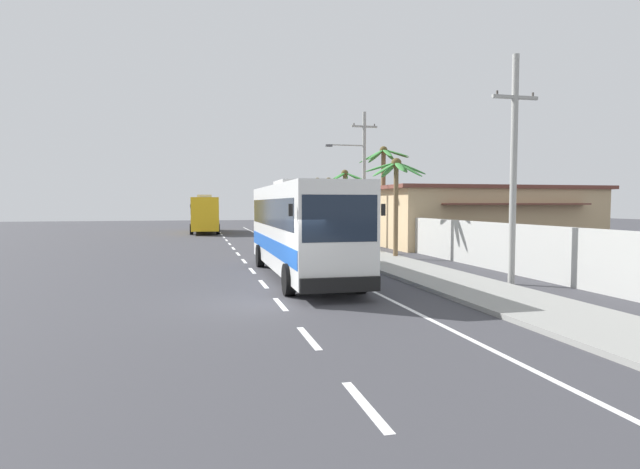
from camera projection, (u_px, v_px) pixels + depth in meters
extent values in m
plane|color=#3A3A3F|center=(279.00, 302.00, 15.55)|extent=(160.00, 160.00, 0.00)
cube|color=gray|center=(379.00, 260.00, 26.83)|extent=(3.20, 90.00, 0.14)
cube|color=white|center=(365.00, 405.00, 7.60)|extent=(0.16, 2.00, 0.01)
cube|color=white|center=(309.00, 338.00, 11.43)|extent=(0.16, 2.00, 0.01)
cube|color=white|center=(280.00, 304.00, 15.25)|extent=(0.16, 2.00, 0.01)
cube|color=white|center=(263.00, 284.00, 19.08)|extent=(0.16, 2.00, 0.01)
cube|color=white|center=(252.00, 271.00, 22.90)|extent=(0.16, 2.00, 0.01)
cube|color=white|center=(244.00, 261.00, 26.73)|extent=(0.16, 2.00, 0.01)
cube|color=white|center=(238.00, 254.00, 30.55)|extent=(0.16, 2.00, 0.01)
cube|color=white|center=(233.00, 248.00, 34.38)|extent=(0.16, 2.00, 0.01)
cube|color=white|center=(230.00, 244.00, 38.20)|extent=(0.16, 2.00, 0.01)
cube|color=white|center=(226.00, 240.00, 42.03)|extent=(0.16, 2.00, 0.01)
cube|color=white|center=(224.00, 237.00, 45.85)|extent=(0.16, 2.00, 0.01)
cube|color=white|center=(222.00, 235.00, 49.68)|extent=(0.16, 2.00, 0.01)
cube|color=white|center=(220.00, 232.00, 53.50)|extent=(0.16, 2.00, 0.01)
cube|color=white|center=(218.00, 231.00, 57.33)|extent=(0.16, 2.00, 0.01)
cube|color=white|center=(217.00, 229.00, 61.15)|extent=(0.16, 2.00, 0.01)
cube|color=white|center=(296.00, 253.00, 30.90)|extent=(0.14, 70.00, 0.01)
cube|color=#B2B2AD|center=(416.00, 235.00, 31.54)|extent=(0.24, 60.00, 2.12)
cube|color=silver|center=(300.00, 227.00, 20.98)|extent=(2.51, 12.12, 3.29)
cube|color=#192333|center=(299.00, 212.00, 21.14)|extent=(2.54, 11.15, 1.05)
cube|color=#192333|center=(340.00, 218.00, 15.10)|extent=(2.27, 0.11, 1.38)
cube|color=blue|center=(300.00, 245.00, 21.02)|extent=(2.55, 11.88, 0.59)
cube|color=black|center=(340.00, 285.00, 15.13)|extent=(2.42, 0.17, 0.44)
cube|color=#B7B7B7|center=(293.00, 184.00, 22.34)|extent=(1.37, 2.67, 0.28)
cube|color=black|center=(383.00, 210.00, 15.62)|extent=(0.12, 0.08, 0.36)
cube|color=black|center=(291.00, 210.00, 14.97)|extent=(0.12, 0.08, 0.36)
cylinder|color=black|center=(361.00, 277.00, 17.23)|extent=(0.32, 1.04, 1.04)
cylinder|color=black|center=(289.00, 280.00, 16.67)|extent=(0.32, 1.04, 1.04)
cylinder|color=black|center=(311.00, 255.00, 24.87)|extent=(0.32, 1.04, 1.04)
cylinder|color=black|center=(260.00, 256.00, 24.32)|extent=(0.32, 1.04, 1.04)
cube|color=gold|center=(204.00, 213.00, 53.28)|extent=(2.62, 11.44, 3.18)
cube|color=#192333|center=(204.00, 208.00, 53.05)|extent=(2.64, 10.53, 1.02)
cube|color=#192333|center=(204.00, 208.00, 58.76)|extent=(2.34, 0.12, 1.33)
cube|color=orange|center=(204.00, 220.00, 53.32)|extent=(2.65, 11.21, 0.57)
cube|color=black|center=(204.00, 225.00, 58.96)|extent=(2.49, 0.18, 0.44)
cube|color=#B7B7B7|center=(204.00, 196.00, 51.79)|extent=(1.41, 2.52, 0.28)
cube|color=black|center=(191.00, 206.00, 58.22)|extent=(0.12, 0.08, 0.36)
cube|color=black|center=(217.00, 206.00, 58.87)|extent=(0.12, 0.08, 0.36)
cylinder|color=black|center=(193.00, 226.00, 56.97)|extent=(0.33, 1.04, 1.04)
cylinder|color=black|center=(216.00, 226.00, 57.53)|extent=(0.33, 1.04, 1.04)
cylinder|color=black|center=(192.00, 229.00, 49.75)|extent=(0.33, 1.04, 1.04)
cylinder|color=black|center=(218.00, 229.00, 50.31)|extent=(0.33, 1.04, 1.04)
cylinder|color=black|center=(300.00, 249.00, 30.17)|extent=(0.13, 0.60, 0.60)
cylinder|color=black|center=(295.00, 248.00, 31.48)|extent=(0.15, 0.61, 0.60)
cube|color=gold|center=(298.00, 245.00, 30.76)|extent=(0.29, 1.11, 0.36)
cube|color=black|center=(296.00, 241.00, 31.04)|extent=(0.27, 0.61, 0.12)
cylinder|color=gray|center=(300.00, 244.00, 30.27)|extent=(0.08, 0.32, 0.67)
cylinder|color=black|center=(299.00, 237.00, 30.34)|extent=(0.56, 0.07, 0.04)
sphere|color=#EAEACC|center=(300.00, 239.00, 30.23)|extent=(0.14, 0.14, 0.14)
cylinder|color=red|center=(297.00, 236.00, 30.97)|extent=(0.32, 0.32, 0.61)
sphere|color=white|center=(297.00, 229.00, 30.95)|extent=(0.26, 0.26, 0.26)
cylinder|color=red|center=(340.00, 238.00, 37.21)|extent=(0.28, 0.28, 0.75)
cylinder|color=navy|center=(340.00, 228.00, 37.17)|extent=(0.36, 0.36, 0.59)
sphere|color=#9E704C|center=(340.00, 223.00, 37.15)|extent=(0.24, 0.24, 0.24)
cylinder|color=black|center=(340.00, 239.00, 35.55)|extent=(0.28, 0.28, 0.86)
cylinder|color=#75388E|center=(340.00, 227.00, 35.51)|extent=(0.36, 0.36, 0.68)
sphere|color=beige|center=(340.00, 221.00, 35.48)|extent=(0.23, 0.23, 0.23)
cylinder|color=gold|center=(365.00, 244.00, 31.06)|extent=(0.28, 0.28, 0.85)
cylinder|color=gold|center=(365.00, 231.00, 31.02)|extent=(0.36, 0.36, 0.67)
sphere|color=tan|center=(365.00, 224.00, 30.99)|extent=(0.24, 0.24, 0.24)
cylinder|color=#9E9E99|center=(513.00, 171.00, 18.80)|extent=(0.24, 0.24, 8.30)
cube|color=#9E9E99|center=(515.00, 97.00, 18.64)|extent=(1.81, 0.12, 0.12)
cylinder|color=#4C4742|center=(497.00, 93.00, 18.47)|extent=(0.08, 0.08, 0.16)
cylinder|color=#4C4742|center=(533.00, 95.00, 18.80)|extent=(0.08, 0.08, 0.16)
cylinder|color=#9E9E99|center=(364.00, 180.00, 35.03)|extent=(0.24, 0.24, 9.10)
cube|color=#9E9E99|center=(364.00, 127.00, 34.82)|extent=(1.80, 0.12, 0.12)
cylinder|color=#4C4742|center=(354.00, 124.00, 34.64)|extent=(0.08, 0.08, 0.16)
cylinder|color=#4C4742|center=(374.00, 125.00, 34.98)|extent=(0.08, 0.08, 0.16)
cylinder|color=#9E9E99|center=(347.00, 145.00, 34.61)|extent=(2.45, 0.09, 0.09)
cube|color=#4C4C51|center=(329.00, 146.00, 34.33)|extent=(0.44, 0.24, 0.14)
cylinder|color=brown|center=(328.00, 208.00, 49.04)|extent=(0.30, 0.30, 5.10)
ellipsoid|color=#28702D|center=(337.00, 183.00, 49.26)|extent=(1.84, 0.69, 0.67)
ellipsoid|color=#28702D|center=(331.00, 183.00, 49.73)|extent=(1.25, 1.71, 0.72)
ellipsoid|color=#28702D|center=(325.00, 185.00, 49.64)|extent=(0.68, 1.70, 1.04)
ellipsoid|color=#28702D|center=(320.00, 183.00, 49.12)|extent=(1.75, 1.14, 0.75)
ellipsoid|color=#28702D|center=(323.00, 185.00, 48.33)|extent=(1.57, 1.22, 1.06)
ellipsoid|color=#28702D|center=(327.00, 183.00, 48.06)|extent=(1.05, 1.76, 0.81)
ellipsoid|color=#28702D|center=(336.00, 183.00, 48.32)|extent=(1.32, 1.68, 0.73)
sphere|color=brown|center=(328.00, 180.00, 48.89)|extent=(0.56, 0.56, 0.56)
cylinder|color=brown|center=(396.00, 212.00, 27.92)|extent=(0.26, 0.26, 5.08)
ellipsoid|color=#3D893D|center=(411.00, 168.00, 27.82)|extent=(1.70, 0.65, 0.75)
ellipsoid|color=#3D893D|center=(402.00, 168.00, 28.51)|extent=(1.42, 1.51, 0.58)
ellipsoid|color=#3D893D|center=(389.00, 170.00, 28.51)|extent=(0.60, 1.67, 0.85)
ellipsoid|color=#3D893D|center=(381.00, 167.00, 27.82)|extent=(1.73, 0.83, 0.62)
ellipsoid|color=#3D893D|center=(385.00, 169.00, 27.39)|extent=(1.64, 0.81, 0.90)
ellipsoid|color=#3D893D|center=(400.00, 166.00, 26.96)|extent=(0.63, 1.72, 0.68)
ellipsoid|color=#3D893D|center=(409.00, 169.00, 27.32)|extent=(1.29, 1.47, 0.92)
sphere|color=brown|center=(396.00, 163.00, 27.76)|extent=(0.56, 0.56, 0.56)
cylinder|color=brown|center=(383.00, 198.00, 36.82)|extent=(0.32, 0.32, 6.68)
ellipsoid|color=#3D893D|center=(396.00, 154.00, 36.84)|extent=(1.94, 0.38, 0.67)
ellipsoid|color=#3D893D|center=(389.00, 155.00, 37.44)|extent=(1.59, 1.63, 0.73)
ellipsoid|color=#3D893D|center=(376.00, 156.00, 37.42)|extent=(0.88, 1.88, 0.92)
ellipsoid|color=#3D893D|center=(371.00, 156.00, 36.79)|extent=(1.80, 1.04, 1.04)
ellipsoid|color=#3D893D|center=(376.00, 155.00, 35.99)|extent=(1.75, 1.30, 0.94)
ellipsoid|color=#3D893D|center=(387.00, 153.00, 35.71)|extent=(0.50, 1.93, 0.75)
ellipsoid|color=#3D893D|center=(396.00, 153.00, 36.17)|extent=(1.66, 1.57, 0.69)
sphere|color=brown|center=(384.00, 150.00, 36.62)|extent=(0.56, 0.56, 0.56)
cylinder|color=brown|center=(345.00, 208.00, 40.57)|extent=(0.29, 0.29, 5.28)
ellipsoid|color=#337F33|center=(356.00, 178.00, 40.59)|extent=(1.81, 0.45, 0.90)
ellipsoid|color=#337F33|center=(346.00, 178.00, 41.31)|extent=(0.99, 1.84, 0.81)
ellipsoid|color=#337F33|center=(336.00, 178.00, 41.01)|extent=(1.35, 1.69, 0.85)
ellipsoid|color=#337F33|center=(334.00, 179.00, 40.34)|extent=(1.77, 0.58, 1.03)
ellipsoid|color=#337F33|center=(340.00, 176.00, 39.60)|extent=(1.45, 1.68, 0.69)
ellipsoid|color=#337F33|center=(354.00, 176.00, 39.87)|extent=(1.44, 1.66, 0.75)
sphere|color=brown|center=(345.00, 173.00, 40.41)|extent=(0.56, 0.56, 0.56)
cylinder|color=brown|center=(318.00, 206.00, 55.30)|extent=(0.27, 0.27, 5.40)
ellipsoid|color=#28702D|center=(324.00, 183.00, 55.30)|extent=(1.40, 0.38, 0.69)
ellipsoid|color=#28702D|center=(317.00, 183.00, 55.83)|extent=(0.61, 1.43, 0.69)
ellipsoid|color=#28702D|center=(312.00, 183.00, 55.37)|extent=(1.30, 1.02, 0.86)
ellipsoid|color=#28702D|center=(314.00, 182.00, 54.63)|extent=(1.32, 1.14, 0.69)
ellipsoid|color=#28702D|center=(321.00, 183.00, 54.63)|extent=(0.77, 1.37, 0.85)
sphere|color=brown|center=(318.00, 180.00, 55.14)|extent=(0.56, 0.56, 0.56)
cube|color=tan|center=(486.00, 218.00, 36.03)|extent=(14.43, 6.59, 3.92)
cube|color=brown|center=(487.00, 188.00, 35.91)|extent=(15.30, 6.99, 0.24)
cube|color=brown|center=(518.00, 204.00, 32.43)|extent=(10.10, 0.80, 0.10)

